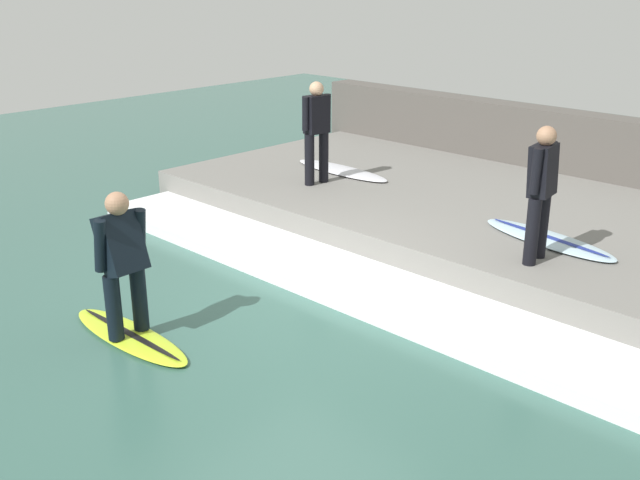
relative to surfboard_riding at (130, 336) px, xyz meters
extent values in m
plane|color=#386056|center=(1.79, -0.68, -0.03)|extent=(28.00, 28.00, 0.00)
cube|color=slate|center=(5.30, -0.68, 0.21)|extent=(4.40, 9.27, 0.47)
cube|color=#544F49|center=(7.75, -0.68, 0.69)|extent=(0.50, 9.74, 1.45)
cube|color=white|center=(2.54, -0.68, 0.06)|extent=(1.12, 8.81, 0.18)
ellipsoid|color=#BFE02D|center=(0.00, 0.00, 0.00)|extent=(0.51, 1.85, 0.06)
ellipsoid|color=black|center=(0.00, 0.00, 0.03)|extent=(0.12, 1.69, 0.01)
cylinder|color=black|center=(0.15, 0.00, 0.37)|extent=(0.16, 0.16, 0.69)
cylinder|color=black|center=(-0.15, 0.00, 0.37)|extent=(0.16, 0.16, 0.69)
cube|color=black|center=(0.00, 0.00, 1.02)|extent=(0.40, 0.42, 0.65)
sphere|color=#A87A5B|center=(0.00, 0.00, 1.43)|extent=(0.23, 0.23, 0.23)
cylinder|color=black|center=(0.23, 0.01, 1.06)|extent=(0.11, 0.19, 0.55)
cylinder|color=black|center=(-0.23, -0.01, 1.06)|extent=(0.11, 0.19, 0.55)
cylinder|color=black|center=(4.52, 1.56, 0.84)|extent=(0.15, 0.15, 0.79)
cylinder|color=black|center=(4.24, 1.59, 0.84)|extent=(0.15, 0.15, 0.79)
cube|color=black|center=(4.38, 1.57, 1.51)|extent=(0.39, 0.26, 0.57)
sphere|color=tan|center=(4.38, 1.57, 1.89)|extent=(0.22, 0.22, 0.22)
cylinder|color=black|center=(4.59, 1.55, 1.55)|extent=(0.11, 0.11, 0.50)
cylinder|color=black|center=(4.17, 1.60, 1.55)|extent=(0.11, 0.11, 0.50)
ellipsoid|color=silver|center=(5.14, 1.75, 0.47)|extent=(0.57, 1.95, 0.06)
cylinder|color=black|center=(3.92, -2.45, 0.83)|extent=(0.15, 0.15, 0.77)
cylinder|color=black|center=(3.64, -2.48, 0.83)|extent=(0.15, 0.15, 0.77)
cube|color=black|center=(3.78, -2.46, 1.50)|extent=(0.40, 0.29, 0.58)
sphere|color=#A87A5B|center=(3.78, -2.46, 1.88)|extent=(0.22, 0.22, 0.22)
cylinder|color=black|center=(3.99, -2.44, 1.53)|extent=(0.11, 0.12, 0.50)
cylinder|color=black|center=(3.57, -2.49, 1.53)|extent=(0.11, 0.12, 0.50)
ellipsoid|color=silver|center=(4.47, -2.28, 0.47)|extent=(0.85, 1.93, 0.06)
ellipsoid|color=navy|center=(4.47, -2.28, 0.51)|extent=(0.39, 1.71, 0.01)
camera|label=1|loc=(-3.60, -6.22, 3.58)|focal=42.00mm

